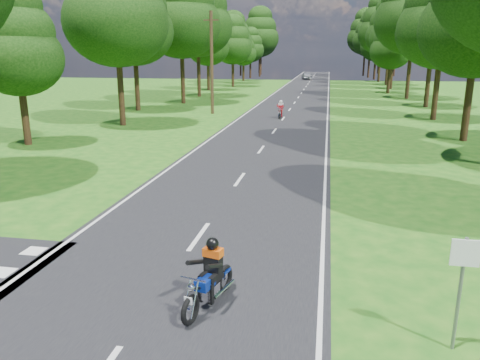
# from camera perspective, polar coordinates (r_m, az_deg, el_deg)

# --- Properties ---
(ground) EXTENTS (160.00, 160.00, 0.00)m
(ground) POSITION_cam_1_polar(r_m,az_deg,el_deg) (11.02, -7.83, -10.76)
(ground) COLOR #185713
(ground) RESTS_ON ground
(main_road) EXTENTS (7.00, 140.00, 0.02)m
(main_road) POSITION_cam_1_polar(r_m,az_deg,el_deg) (59.65, 7.50, 10.46)
(main_road) COLOR black
(main_road) RESTS_ON ground
(road_markings) EXTENTS (7.40, 140.00, 0.01)m
(road_markings) POSITION_cam_1_polar(r_m,az_deg,el_deg) (57.80, 7.26, 10.34)
(road_markings) COLOR silver
(road_markings) RESTS_ON main_road
(treeline) EXTENTS (40.00, 115.35, 14.78)m
(treeline) POSITION_cam_1_polar(r_m,az_deg,el_deg) (69.55, 9.48, 17.85)
(treeline) COLOR black
(treeline) RESTS_ON ground
(telegraph_pole) EXTENTS (1.20, 0.26, 8.00)m
(telegraph_pole) POSITION_cam_1_polar(r_m,az_deg,el_deg) (38.51, -3.47, 14.09)
(telegraph_pole) COLOR #382616
(telegraph_pole) RESTS_ON ground
(road_sign) EXTENTS (0.45, 0.07, 2.00)m
(road_sign) POSITION_cam_1_polar(r_m,az_deg,el_deg) (8.44, 25.45, -10.53)
(road_sign) COLOR slate
(road_sign) RESTS_ON ground
(rider_near_blue) EXTENTS (0.95, 1.73, 1.37)m
(rider_near_blue) POSITION_cam_1_polar(r_m,az_deg,el_deg) (9.15, -3.88, -11.37)
(rider_near_blue) COLOR navy
(rider_near_blue) RESTS_ON main_road
(rider_far_red) EXTENTS (0.54, 1.62, 1.35)m
(rider_far_red) POSITION_cam_1_polar(r_m,az_deg,el_deg) (35.95, 4.95, 8.59)
(rider_far_red) COLOR maroon
(rider_far_red) RESTS_ON main_road
(distant_car) EXTENTS (2.28, 4.23, 1.37)m
(distant_car) POSITION_cam_1_polar(r_m,az_deg,el_deg) (90.80, 8.14, 12.46)
(distant_car) COLOR #A5A8AC
(distant_car) RESTS_ON main_road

